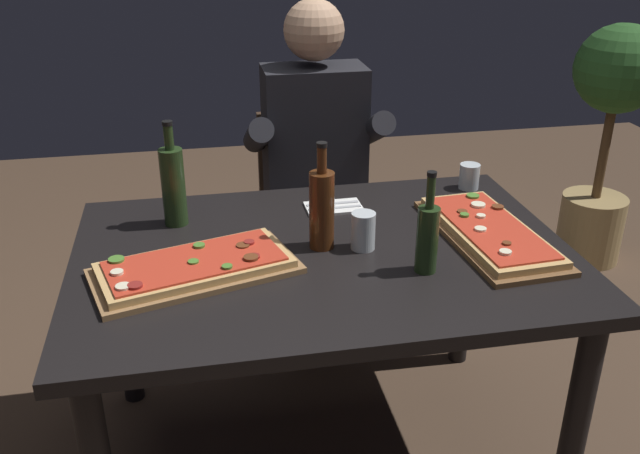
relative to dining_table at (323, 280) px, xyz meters
name	(u,v)px	position (x,y,z in m)	size (l,w,h in m)	color
ground_plane	(323,450)	(0.00, 0.00, -0.64)	(6.40, 6.40, 0.00)	#4C3828
dining_table	(323,280)	(0.00, 0.00, 0.00)	(1.40, 0.96, 0.74)	black
pizza_rectangular_front	(195,267)	(-0.36, -0.07, 0.12)	(0.58, 0.39, 0.05)	olive
pizza_rectangular_left	(489,232)	(0.49, -0.01, 0.12)	(0.28, 0.57, 0.05)	brown
wine_bottle_dark	(427,236)	(0.24, -0.17, 0.20)	(0.06, 0.06, 0.28)	#233819
oil_bottle_amber	(173,185)	(-0.41, 0.26, 0.22)	(0.07, 0.07, 0.32)	#233819
vinegar_bottle_green	(323,208)	(0.00, 0.02, 0.22)	(0.07, 0.07, 0.31)	#47230F
tumbler_near_camera	(363,231)	(0.11, -0.01, 0.15)	(0.07, 0.07, 0.11)	silver
tumbler_far_side	(469,178)	(0.58, 0.37, 0.13)	(0.07, 0.07, 0.09)	silver
napkin_cutlery_set	(334,207)	(0.09, 0.28, 0.10)	(0.18, 0.11, 0.01)	white
diner_chair	(311,210)	(0.12, 0.86, -0.16)	(0.44, 0.44, 0.87)	#3D2B1E
seated_diner	(317,161)	(0.12, 0.74, 0.10)	(0.53, 0.41, 1.33)	#23232D
potted_plant_corner	(609,125)	(1.57, 1.09, 0.05)	(0.40, 0.40, 1.16)	tan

